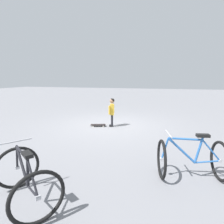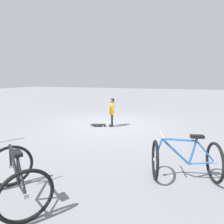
{
  "view_description": "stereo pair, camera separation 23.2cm",
  "coord_description": "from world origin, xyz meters",
  "px_view_note": "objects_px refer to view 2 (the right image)",
  "views": [
    {
      "loc": [
        6.74,
        1.99,
        1.81
      ],
      "look_at": [
        0.16,
        0.12,
        0.55
      ],
      "focal_mm": 30.05,
      "sensor_mm": 36.0,
      "label": 1
    },
    {
      "loc": [
        6.67,
        2.22,
        1.81
      ],
      "look_at": [
        0.16,
        0.12,
        0.55
      ],
      "focal_mm": 30.05,
      "sensor_mm": 36.0,
      "label": 2
    }
  ],
  "objects_px": {
    "child_person": "(112,109)",
    "bicycle_mid": "(184,160)",
    "skateboard": "(98,125)",
    "bicycle_near": "(17,177)"
  },
  "relations": [
    {
      "from": "skateboard",
      "to": "bicycle_mid",
      "type": "distance_m",
      "value": 4.17
    },
    {
      "from": "skateboard",
      "to": "bicycle_mid",
      "type": "xyz_separation_m",
      "value": [
        3.01,
        2.86,
        0.32
      ]
    },
    {
      "from": "bicycle_mid",
      "to": "bicycle_near",
      "type": "bearing_deg",
      "value": -59.56
    },
    {
      "from": "skateboard",
      "to": "bicycle_mid",
      "type": "bearing_deg",
      "value": 43.54
    },
    {
      "from": "child_person",
      "to": "skateboard",
      "type": "height_order",
      "value": "child_person"
    },
    {
      "from": "child_person",
      "to": "bicycle_mid",
      "type": "relative_size",
      "value": 0.89
    },
    {
      "from": "child_person",
      "to": "bicycle_near",
      "type": "relative_size",
      "value": 0.83
    },
    {
      "from": "bicycle_near",
      "to": "bicycle_mid",
      "type": "relative_size",
      "value": 1.08
    },
    {
      "from": "child_person",
      "to": "bicycle_mid",
      "type": "height_order",
      "value": "child_person"
    },
    {
      "from": "child_person",
      "to": "bicycle_mid",
      "type": "distance_m",
      "value": 3.97
    }
  ]
}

